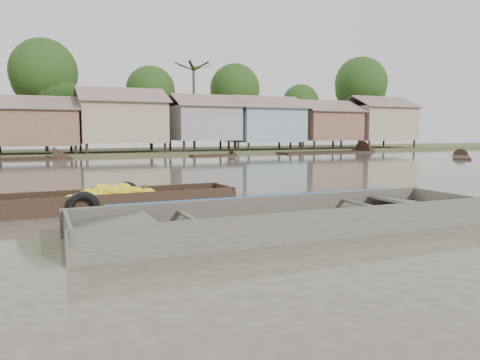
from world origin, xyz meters
name	(u,v)px	position (x,y,z in m)	size (l,w,h in m)	color
ground	(249,222)	(0.00, 0.00, 0.00)	(120.00, 120.00, 0.00)	#453D35
riverbank	(122,118)	(3.03, 31.86, 3.07)	(120.00, 12.47, 10.22)	#384723
banana_boat	(111,201)	(-2.42, 3.01, 0.19)	(6.20, 1.75, 0.86)	black
viewer_boat	(289,225)	(0.39, -1.02, 0.08)	(8.38, 2.32, 0.67)	#413D37
distant_boats	(212,157)	(8.41, 24.50, -0.05)	(46.17, 14.36, 0.35)	black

